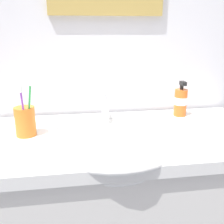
{
  "coord_description": "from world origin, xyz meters",
  "views": [
    {
      "loc": [
        -0.15,
        -0.92,
        1.22
      ],
      "look_at": [
        -0.02,
        -0.01,
        0.93
      ],
      "focal_mm": 43.26,
      "sensor_mm": 36.0,
      "label": 1
    }
  ],
  "objects_px": {
    "faucet": "(105,106)",
    "toothbrush_cup": "(25,121)",
    "toothbrush_purple": "(23,108)",
    "soap_dispenser": "(181,102)",
    "toothbrush_green": "(29,104)"
  },
  "relations": [
    {
      "from": "soap_dispenser",
      "to": "faucet",
      "type": "bearing_deg",
      "value": 177.03
    },
    {
      "from": "faucet",
      "to": "toothbrush_green",
      "type": "bearing_deg",
      "value": -149.0
    },
    {
      "from": "toothbrush_green",
      "to": "toothbrush_purple",
      "type": "distance_m",
      "value": 0.03
    },
    {
      "from": "toothbrush_cup",
      "to": "soap_dispenser",
      "type": "xyz_separation_m",
      "value": [
        0.65,
        0.14,
        0.01
      ]
    },
    {
      "from": "faucet",
      "to": "toothbrush_cup",
      "type": "xyz_separation_m",
      "value": [
        -0.31,
        -0.15,
        0.0
      ]
    },
    {
      "from": "soap_dispenser",
      "to": "toothbrush_green",
      "type": "bearing_deg",
      "value": -165.99
    },
    {
      "from": "toothbrush_purple",
      "to": "soap_dispenser",
      "type": "height_order",
      "value": "toothbrush_purple"
    },
    {
      "from": "toothbrush_green",
      "to": "toothbrush_cup",
      "type": "bearing_deg",
      "value": 140.87
    },
    {
      "from": "faucet",
      "to": "toothbrush_cup",
      "type": "height_order",
      "value": "same"
    },
    {
      "from": "toothbrush_purple",
      "to": "soap_dispenser",
      "type": "bearing_deg",
      "value": 14.45
    },
    {
      "from": "toothbrush_cup",
      "to": "toothbrush_purple",
      "type": "height_order",
      "value": "toothbrush_purple"
    },
    {
      "from": "faucet",
      "to": "toothbrush_cup",
      "type": "distance_m",
      "value": 0.35
    },
    {
      "from": "toothbrush_cup",
      "to": "toothbrush_green",
      "type": "relative_size",
      "value": 0.51
    },
    {
      "from": "toothbrush_green",
      "to": "toothbrush_purple",
      "type": "bearing_deg",
      "value": -153.18
    },
    {
      "from": "faucet",
      "to": "toothbrush_cup",
      "type": "relative_size",
      "value": 1.36
    }
  ]
}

